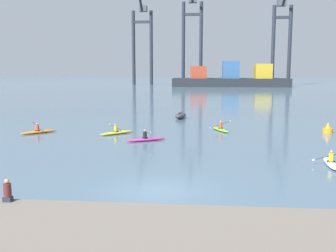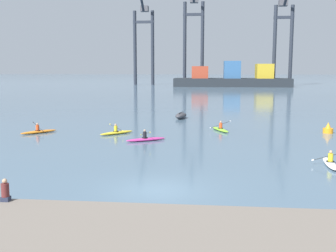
# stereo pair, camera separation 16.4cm
# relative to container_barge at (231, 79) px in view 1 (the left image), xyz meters

# --- Properties ---
(ground_plane) EXTENTS (800.00, 800.00, 0.00)m
(ground_plane) POSITION_rel_container_barge_xyz_m (-10.07, -115.91, -2.63)
(ground_plane) COLOR slate
(container_barge) EXTENTS (37.64, 9.96, 8.29)m
(container_barge) POSITION_rel_container_barge_xyz_m (0.00, 0.00, 0.00)
(container_barge) COLOR #1E2328
(container_barge) RESTS_ON ground
(gantry_crane_west) EXTENTS (7.65, 16.99, 36.03)m
(gantry_crane_west) POSITION_rel_container_barge_xyz_m (-31.29, 12.49, 15.16)
(gantry_crane_west) COLOR #232833
(gantry_crane_west) RESTS_ON ground
(gantry_crane_west_mid) EXTENTS (7.42, 16.80, 35.36)m
(gantry_crane_west_mid) POSITION_rel_container_barge_xyz_m (-13.22, 10.79, 16.15)
(gantry_crane_west_mid) COLOR #232833
(gantry_crane_west_mid) RESTS_ON ground
(gantry_crane_east_mid) EXTENTS (6.63, 16.57, 34.01)m
(gantry_crane_east_mid) POSITION_rel_container_barge_xyz_m (16.79, 5.85, 14.98)
(gantry_crane_east_mid) COLOR #232833
(gantry_crane_east_mid) RESTS_ON ground
(capsized_dinghy) EXTENTS (1.63, 2.78, 0.76)m
(capsized_dinghy) POSITION_rel_container_barge_xyz_m (-10.87, -87.46, -2.28)
(capsized_dinghy) COLOR #38383D
(capsized_dinghy) RESTS_ON ground
(channel_buoy) EXTENTS (0.90, 0.90, 1.00)m
(channel_buoy) POSITION_rel_container_barge_xyz_m (3.23, -96.91, -2.27)
(channel_buoy) COLOR orange
(channel_buoy) RESTS_ON ground
(kayak_lime) EXTENTS (2.07, 3.37, 0.97)m
(kayak_lime) POSITION_rel_container_barge_xyz_m (-6.52, -96.53, -2.45)
(kayak_lime) COLOR #7ABC2D
(kayak_lime) RESTS_ON ground
(kayak_yellow) EXTENTS (2.81, 2.85, 0.95)m
(kayak_yellow) POSITION_rel_container_barge_xyz_m (-15.84, -99.43, -2.45)
(kayak_yellow) COLOR yellow
(kayak_yellow) RESTS_ON ground
(kayak_orange) EXTENTS (2.74, 2.91, 0.99)m
(kayak_orange) POSITION_rel_container_barge_xyz_m (-23.05, -99.60, -2.45)
(kayak_orange) COLOR orange
(kayak_orange) RESTS_ON ground
(kayak_magenta) EXTENTS (3.24, 2.23, 0.95)m
(kayak_magenta) POSITION_rel_container_barge_xyz_m (-12.70, -102.60, -2.45)
(kayak_magenta) COLOR #C13384
(kayak_magenta) RESTS_ON ground
(kayak_white) EXTENTS (2.20, 3.44, 1.00)m
(kayak_white) POSITION_rel_container_barge_xyz_m (-0.26, -109.81, -2.45)
(kayak_white) COLOR silver
(kayak_white) RESTS_ON ground
(seated_onlooker) EXTENTS (0.32, 0.30, 0.90)m
(seated_onlooker) POSITION_rel_container_barge_xyz_m (-15.41, -120.36, -1.47)
(seated_onlooker) COLOR #23283D
(seated_onlooker) RESTS_ON stone_quay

